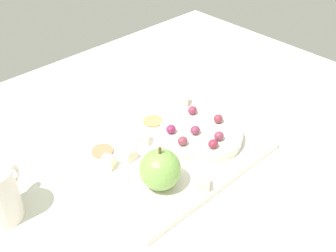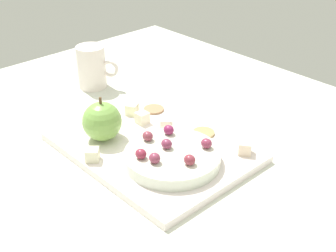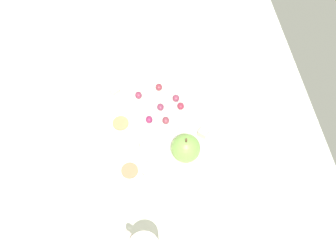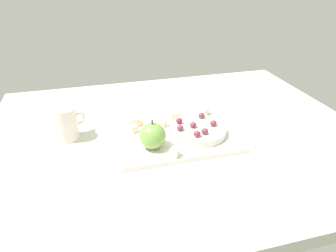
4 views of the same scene
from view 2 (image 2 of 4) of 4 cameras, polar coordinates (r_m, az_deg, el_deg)
table at (r=86.32cm, az=0.86°, el=-3.67°), size 113.87×91.09×3.56cm
platter at (r=84.20cm, az=-1.93°, el=-2.61°), size 34.55×25.66×1.42cm
serving_dish at (r=78.15cm, az=0.53°, el=-3.88°), size 16.34×16.34×2.15cm
apple_whole at (r=84.40cm, az=-8.13°, el=0.57°), size 7.20×7.20×7.20cm
apple_stem at (r=82.44cm, az=-8.34°, el=3.12°), size 0.50×0.50×1.20cm
cheese_cube_0 at (r=87.74cm, az=-0.18°, el=0.25°), size 3.14×3.14×2.22cm
cheese_cube_1 at (r=81.65cm, az=9.47°, el=-2.68°), size 3.10×3.10×2.22cm
cheese_cube_2 at (r=79.78cm, az=-9.30°, el=-3.51°), size 3.14×3.14×2.22cm
cheese_cube_3 at (r=89.79cm, az=-3.40°, el=0.93°), size 2.23×2.23×2.22cm
cheese_cube_4 at (r=93.31cm, az=-4.47°, el=2.08°), size 3.03×3.03×2.22cm
cracker_0 at (r=86.92cm, az=4.39°, el=-0.85°), size 4.16×4.16×0.40cm
cracker_1 at (r=94.97cm, az=-1.77°, el=2.07°), size 4.16×4.16×0.40cm
grape_0 at (r=75.70cm, az=-3.36°, el=-3.44°), size 1.98×1.78×1.66cm
grape_1 at (r=74.15cm, az=2.68°, el=-4.18°), size 1.98×1.78×1.72cm
grape_2 at (r=78.14cm, az=-0.17°, el=-2.21°), size 1.98×1.78×1.68cm
grape_3 at (r=80.39cm, az=-2.52°, el=-1.24°), size 1.98×1.78×1.68cm
grape_4 at (r=74.48cm, az=-1.65°, el=-3.97°), size 1.98×1.78×1.76cm
grape_5 at (r=78.50cm, az=4.75°, el=-2.14°), size 1.98×1.78×1.72cm
grape_6 at (r=81.81cm, az=0.31°, el=-0.60°), size 1.98×1.78×1.70cm
cup at (r=107.99cm, az=-9.34°, el=7.18°), size 8.80×7.24×9.85cm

